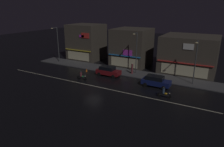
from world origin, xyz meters
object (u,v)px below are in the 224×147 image
at_px(motorcycle_following, 82,76).
at_px(parked_car_near_kerb, 108,71).
at_px(pedestrian_on_sidewalk, 132,69).
at_px(traffic_cone, 87,70).
at_px(parked_car_trailing, 156,81).
at_px(streetlamp_mid, 136,50).
at_px(streetlamp_west, 57,42).
at_px(motorcycle_lead, 164,93).
at_px(streetlamp_east, 196,59).

bearing_deg(motorcycle_following, parked_car_near_kerb, 52.24).
distance_m(pedestrian_on_sidewalk, traffic_cone, 8.62).
relative_size(parked_car_trailing, traffic_cone, 7.82).
relative_size(streetlamp_mid, parked_car_trailing, 1.71).
bearing_deg(streetlamp_mid, streetlamp_west, -178.03).
height_order(streetlamp_west, traffic_cone, streetlamp_west).
bearing_deg(motorcycle_lead, streetlamp_mid, 134.49).
bearing_deg(streetlamp_east, motorcycle_lead, -110.99).
height_order(streetlamp_east, pedestrian_on_sidewalk, streetlamp_east).
height_order(streetlamp_mid, pedestrian_on_sidewalk, streetlamp_mid).
distance_m(streetlamp_west, traffic_cone, 10.47).
distance_m(parked_car_trailing, motorcycle_lead, 4.11).
relative_size(streetlamp_mid, streetlamp_east, 1.08).
height_order(parked_car_near_kerb, motorcycle_lead, parked_car_near_kerb).
height_order(streetlamp_mid, streetlamp_east, streetlamp_mid).
xyz_separation_m(parked_car_near_kerb, parked_car_trailing, (8.95, -0.97, 0.00)).
bearing_deg(parked_car_trailing, streetlamp_mid, 140.93).
bearing_deg(parked_car_near_kerb, motorcycle_following, 55.89).
bearing_deg(streetlamp_east, pedestrian_on_sidewalk, 178.05).
xyz_separation_m(streetlamp_east, parked_car_near_kerb, (-13.80, -2.39, -3.31)).
height_order(pedestrian_on_sidewalk, motorcycle_following, pedestrian_on_sidewalk).
xyz_separation_m(parked_car_trailing, traffic_cone, (-13.75, 1.09, -0.59)).
bearing_deg(traffic_cone, streetlamp_west, 165.10).
distance_m(streetlamp_west, motorcycle_following, 13.67).
bearing_deg(traffic_cone, parked_car_near_kerb, -1.46).
relative_size(streetlamp_mid, motorcycle_lead, 3.86).
distance_m(parked_car_near_kerb, motorcycle_lead, 12.03).
bearing_deg(streetlamp_mid, parked_car_trailing, -39.07).
height_order(streetlamp_west, motorcycle_following, streetlamp_west).
height_order(streetlamp_west, motorcycle_lead, streetlamp_west).
bearing_deg(motorcycle_following, traffic_cone, 112.16).
xyz_separation_m(parked_car_near_kerb, motorcycle_following, (-2.77, -4.09, -0.24)).
height_order(streetlamp_west, pedestrian_on_sidewalk, streetlamp_west).
bearing_deg(motorcycle_lead, parked_car_near_kerb, 158.91).
distance_m(parked_car_near_kerb, parked_car_trailing, 9.00).
xyz_separation_m(pedestrian_on_sidewalk, traffic_cone, (-8.18, -2.63, -0.77)).
relative_size(streetlamp_west, streetlamp_mid, 1.02).
distance_m(streetlamp_east, parked_car_trailing, 6.76).
bearing_deg(parked_car_near_kerb, streetlamp_west, -10.42).
xyz_separation_m(streetlamp_east, motorcycle_lead, (-2.61, -6.80, -3.55)).
bearing_deg(motorcycle_lead, streetlamp_east, 69.44).
xyz_separation_m(parked_car_near_kerb, motorcycle_lead, (11.19, -4.41, -0.24)).
relative_size(parked_car_near_kerb, motorcycle_following, 2.26).
xyz_separation_m(streetlamp_east, parked_car_trailing, (-4.85, -3.36, -3.31)).
distance_m(streetlamp_east, parked_car_near_kerb, 14.39).
relative_size(streetlamp_west, traffic_cone, 13.59).
relative_size(streetlamp_west, motorcycle_lead, 3.93).
height_order(streetlamp_east, traffic_cone, streetlamp_east).
bearing_deg(parked_car_trailing, traffic_cone, 175.47).
bearing_deg(pedestrian_on_sidewalk, streetlamp_east, 37.92).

